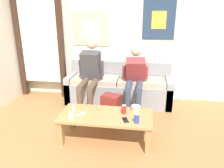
% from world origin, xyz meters
% --- Properties ---
extents(wall_back, '(10.00, 0.07, 2.55)m').
position_xyz_m(wall_back, '(0.00, 2.73, 1.28)').
color(wall_back, silver).
rests_on(wall_back, ground_plane).
extents(door_frame, '(1.00, 0.10, 2.15)m').
position_xyz_m(door_frame, '(-1.62, 2.51, 1.20)').
color(door_frame, '#382319').
rests_on(door_frame, ground_plane).
extents(couch, '(2.04, 0.67, 0.78)m').
position_xyz_m(couch, '(0.02, 2.39, 0.29)').
color(couch, gray).
rests_on(couch, ground_plane).
extents(coffee_table, '(1.29, 0.60, 0.39)m').
position_xyz_m(coffee_table, '(0.00, 1.02, 0.33)').
color(coffee_table, '#B27F4C').
rests_on(coffee_table, ground_plane).
extents(person_seated_adult, '(0.47, 0.90, 1.29)m').
position_xyz_m(person_seated_adult, '(-0.47, 2.03, 0.70)').
color(person_seated_adult, brown).
rests_on(person_seated_adult, ground_plane).
extents(person_seated_teen, '(0.47, 0.94, 1.15)m').
position_xyz_m(person_seated_teen, '(0.34, 2.05, 0.64)').
color(person_seated_teen, '#384256').
rests_on(person_seated_teen, ground_plane).
extents(backpack, '(0.35, 0.32, 0.42)m').
position_xyz_m(backpack, '(-0.03, 1.66, 0.20)').
color(backpack, maroon).
rests_on(backpack, ground_plane).
extents(ceramic_bowl, '(0.14, 0.14, 0.07)m').
position_xyz_m(ceramic_bowl, '(0.41, 1.22, 0.43)').
color(ceramic_bowl, '#B7B2A8').
rests_on(ceramic_bowl, coffee_table).
extents(pillar_candle, '(0.07, 0.07, 0.09)m').
position_xyz_m(pillar_candle, '(-0.44, 0.85, 0.43)').
color(pillar_candle, silver).
rests_on(pillar_candle, coffee_table).
extents(drink_can_blue, '(0.07, 0.07, 0.12)m').
position_xyz_m(drink_can_blue, '(0.44, 0.85, 0.45)').
color(drink_can_blue, '#28479E').
rests_on(drink_can_blue, coffee_table).
extents(drink_can_red, '(0.07, 0.07, 0.12)m').
position_xyz_m(drink_can_red, '(0.25, 1.10, 0.45)').
color(drink_can_red, maroon).
rests_on(drink_can_red, coffee_table).
extents(game_controller_near_left, '(0.11, 0.14, 0.03)m').
position_xyz_m(game_controller_near_left, '(-0.34, 0.97, 0.40)').
color(game_controller_near_left, white).
rests_on(game_controller_near_left, coffee_table).
extents(game_controller_near_right, '(0.08, 0.15, 0.03)m').
position_xyz_m(game_controller_near_right, '(-0.51, 1.15, 0.40)').
color(game_controller_near_right, white).
rests_on(game_controller_near_right, coffee_table).
extents(cell_phone, '(0.11, 0.15, 0.01)m').
position_xyz_m(cell_phone, '(0.29, 0.89, 0.39)').
color(cell_phone, black).
rests_on(cell_phone, coffee_table).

